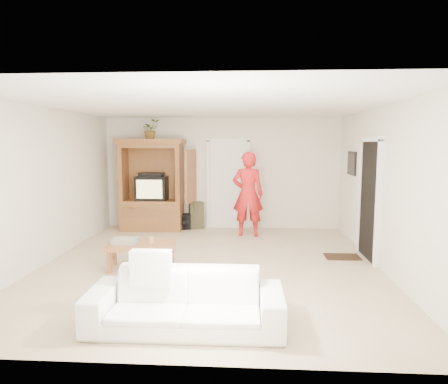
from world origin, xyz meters
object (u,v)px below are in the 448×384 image
object	(u,v)px
armoire	(153,191)
sofa	(186,301)
man	(248,194)
coffee_table	(142,247)

from	to	relation	value
armoire	sofa	bearing A→B (deg)	-72.67
sofa	man	bearing A→B (deg)	81.06
armoire	man	distance (m)	2.25
armoire	sofa	distance (m)	5.19
sofa	coffee_table	size ratio (longest dim) A/B	1.81
armoire	sofa	world-z (taller)	armoire
man	coffee_table	distance (m)	2.98
armoire	man	size ratio (longest dim) A/B	1.15
armoire	man	bearing A→B (deg)	-12.70
sofa	coffee_table	xyz separation A→B (m)	(-1.04, 2.04, 0.04)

